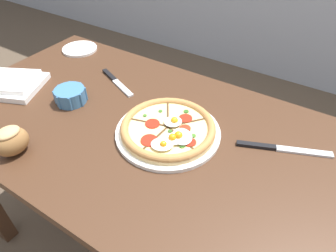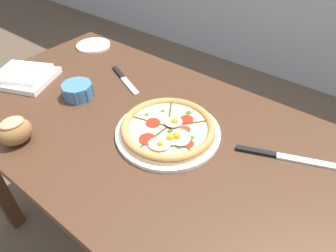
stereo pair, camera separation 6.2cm
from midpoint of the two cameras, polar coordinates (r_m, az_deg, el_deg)
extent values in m
plane|color=brown|center=(1.50, -4.91, -21.90)|extent=(12.00, 12.00, 0.00)
cube|color=#422819|center=(0.93, -7.41, -0.59)|extent=(1.30, 0.73, 0.03)
cube|color=#422819|center=(1.67, -15.88, 3.10)|extent=(0.06, 0.06, 0.71)
cube|color=#422819|center=(1.29, 26.44, -14.78)|extent=(0.06, 0.06, 0.71)
cylinder|color=white|center=(0.88, -2.02, -1.26)|extent=(0.31, 0.31, 0.01)
cylinder|color=#DBB775|center=(0.87, -2.04, -0.67)|extent=(0.28, 0.28, 0.01)
cylinder|color=#E0CC84|center=(0.86, -2.05, -0.29)|extent=(0.24, 0.24, 0.00)
torus|color=#B27A42|center=(0.86, -2.06, -0.25)|extent=(0.28, 0.28, 0.02)
cube|color=#472D19|center=(0.83, -4.55, -2.38)|extent=(0.01, 0.12, 0.00)
cube|color=#472D19|center=(0.83, 0.30, -2.36)|extent=(0.11, 0.05, 0.00)
cube|color=#472D19|center=(0.88, 1.67, 0.61)|extent=(0.08, 0.10, 0.00)
cube|color=#472D19|center=(0.91, -1.98, 2.26)|extent=(0.07, 0.10, 0.00)
cube|color=#472D19|center=(0.88, -5.72, 0.58)|extent=(0.12, 0.04, 0.00)
cylinder|color=red|center=(0.85, 1.20, -0.56)|extent=(0.03, 0.03, 0.00)
cylinder|color=red|center=(0.88, -4.86, 0.51)|extent=(0.04, 0.04, 0.00)
cylinder|color=red|center=(0.82, -5.73, -2.82)|extent=(0.05, 0.05, 0.00)
cylinder|color=red|center=(0.89, 1.38, 1.40)|extent=(0.04, 0.04, 0.00)
cylinder|color=red|center=(0.81, 2.04, -3.20)|extent=(0.03, 0.03, 0.00)
ellipsoid|color=white|center=(0.87, -1.09, 0.79)|extent=(0.07, 0.07, 0.01)
sphere|color=#F4AD1E|center=(0.86, -0.82, 1.04)|extent=(0.02, 0.02, 0.02)
ellipsoid|color=white|center=(0.81, -1.10, -2.52)|extent=(0.05, 0.05, 0.01)
sphere|color=orange|center=(0.81, -1.35, -2.25)|extent=(0.02, 0.02, 0.02)
ellipsoid|color=white|center=(0.82, 0.49, -2.07)|extent=(0.09, 0.09, 0.01)
sphere|color=orange|center=(0.81, -0.17, -1.85)|extent=(0.02, 0.02, 0.02)
ellipsoid|color=white|center=(0.80, -3.36, -3.55)|extent=(0.08, 0.08, 0.01)
sphere|color=orange|center=(0.79, -3.15, -3.55)|extent=(0.02, 0.02, 0.02)
cylinder|color=#2D5B1E|center=(0.91, 1.57, 2.75)|extent=(0.02, 0.02, 0.00)
cylinder|color=#386B23|center=(0.83, 2.74, -1.93)|extent=(0.01, 0.01, 0.00)
cylinder|color=#477A2D|center=(0.82, -6.52, -2.68)|extent=(0.01, 0.01, 0.00)
cylinder|color=#2D5B1E|center=(0.85, -1.64, -0.97)|extent=(0.01, 0.01, 0.00)
cylinder|color=#386B23|center=(0.90, -6.38, 1.95)|extent=(0.01, 0.01, 0.00)
cylinder|color=#386B23|center=(0.80, 0.49, -3.90)|extent=(0.02, 0.02, 0.00)
cylinder|color=#386B23|center=(0.92, -3.39, 2.81)|extent=(0.01, 0.01, 0.00)
cylinder|color=teal|center=(1.05, -19.71, 5.44)|extent=(0.10, 0.10, 0.05)
cylinder|color=beige|center=(1.05, -19.79, 5.71)|extent=(0.08, 0.08, 0.03)
cylinder|color=teal|center=(1.02, -17.88, 4.65)|extent=(0.01, 0.01, 0.05)
cylinder|color=teal|center=(1.04, -17.06, 5.86)|extent=(0.01, 0.01, 0.05)
cylinder|color=teal|center=(1.08, -17.80, 6.76)|extent=(0.01, 0.01, 0.05)
cylinder|color=teal|center=(1.09, -19.59, 6.88)|extent=(0.01, 0.01, 0.05)
cylinder|color=teal|center=(1.09, -21.43, 6.18)|extent=(0.01, 0.01, 0.05)
cylinder|color=teal|center=(1.06, -22.32, 5.02)|extent=(0.01, 0.01, 0.05)
cylinder|color=teal|center=(1.03, -21.70, 4.05)|extent=(0.01, 0.01, 0.05)
cylinder|color=teal|center=(1.01, -19.84, 3.88)|extent=(0.01, 0.01, 0.05)
cube|color=white|center=(1.22, -29.02, 6.79)|extent=(0.26, 0.25, 0.02)
cube|color=white|center=(1.21, -29.29, 7.48)|extent=(0.22, 0.21, 0.02)
ellipsoid|color=olive|center=(0.92, -29.39, -2.70)|extent=(0.08, 0.10, 0.08)
ellipsoid|color=tan|center=(0.90, -30.04, -1.20)|extent=(0.06, 0.07, 0.02)
cube|color=silver|center=(0.89, 22.73, -4.58)|extent=(0.15, 0.08, 0.01)
cube|color=black|center=(0.86, 14.50, -3.66)|extent=(0.11, 0.06, 0.01)
cube|color=silver|center=(1.08, -10.26, 7.10)|extent=(0.12, 0.07, 0.01)
cube|color=black|center=(1.17, -12.61, 9.43)|extent=(0.09, 0.05, 0.01)
cylinder|color=white|center=(1.39, -17.74, 13.78)|extent=(0.15, 0.15, 0.01)
camera|label=1|loc=(0.03, -92.06, -1.76)|focal=32.00mm
camera|label=2|loc=(0.03, 87.94, 1.76)|focal=32.00mm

